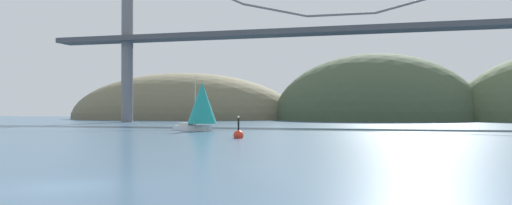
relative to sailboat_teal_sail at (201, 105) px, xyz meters
name	(u,v)px	position (x,y,z in m)	size (l,w,h in m)	color
ground_plane	(68,187)	(15.10, -52.11, -3.74)	(360.00, 360.00, 0.00)	#385670
headland_left	(181,119)	(-39.90, 82.89, -3.74)	(75.18, 44.00, 29.12)	#6B664C
headland_center	(375,120)	(20.10, 82.89, -3.74)	(58.89, 44.00, 38.04)	#425138
suspension_bridge	(341,26)	(15.10, 42.89, 17.33)	(138.78, 6.00, 44.47)	slate
sailboat_teal_sail	(201,105)	(0.00, 0.00, 0.00)	(7.79, 5.48, 7.82)	white
channel_buoy	(238,135)	(10.94, -16.68, -3.37)	(1.10, 1.10, 2.64)	red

